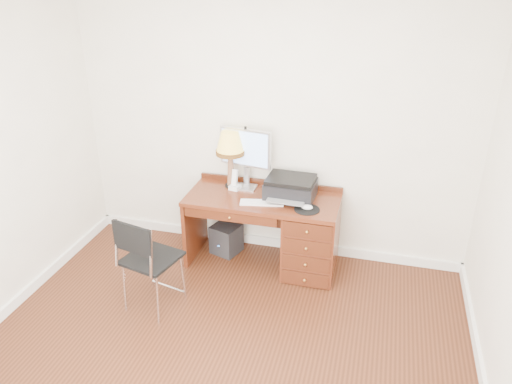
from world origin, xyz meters
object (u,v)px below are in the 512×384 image
(equipment_box, at_px, (226,239))
(chair, at_px, (147,255))
(phone, at_px, (235,184))
(printer, at_px, (291,188))
(desk, at_px, (294,231))
(monitor, at_px, (245,151))
(leg_lamp, at_px, (230,146))

(equipment_box, bearing_deg, chair, -89.19)
(chair, bearing_deg, phone, 80.53)
(printer, xyz_separation_m, equipment_box, (-0.68, 0.03, -0.70))
(printer, bearing_deg, desk, -46.22)
(desk, bearing_deg, monitor, 160.80)
(chair, bearing_deg, equipment_box, 85.19)
(monitor, xyz_separation_m, printer, (0.49, -0.12, -0.29))
(phone, height_order, chair, phone)
(monitor, height_order, phone, monitor)
(desk, height_order, phone, phone)
(leg_lamp, distance_m, equipment_box, 1.03)
(desk, distance_m, chair, 1.48)
(equipment_box, bearing_deg, leg_lamp, 73.41)
(leg_lamp, height_order, phone, leg_lamp)
(desk, distance_m, phone, 0.76)
(leg_lamp, bearing_deg, equipment_box, -125.55)
(equipment_box, bearing_deg, printer, 16.69)
(printer, height_order, equipment_box, printer)
(desk, xyz_separation_m, leg_lamp, (-0.70, 0.16, 0.77))
(phone, height_order, equipment_box, phone)
(desk, relative_size, leg_lamp, 2.52)
(desk, bearing_deg, leg_lamp, 167.04)
(printer, bearing_deg, leg_lamp, 173.75)
(desk, relative_size, equipment_box, 4.77)
(monitor, relative_size, phone, 2.88)
(desk, xyz_separation_m, chair, (-1.10, -0.99, 0.15))
(monitor, bearing_deg, phone, -123.89)
(equipment_box, bearing_deg, phone, 23.63)
(printer, relative_size, chair, 0.53)
(desk, relative_size, phone, 7.00)
(printer, distance_m, phone, 0.58)
(leg_lamp, bearing_deg, monitor, 12.99)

